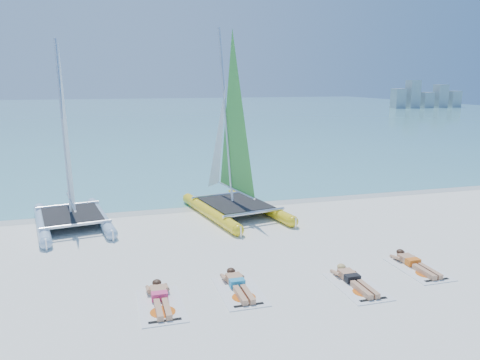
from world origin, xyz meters
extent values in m
plane|color=white|center=(0.00, 0.00, 0.00)|extent=(140.00, 140.00, 0.00)
cube|color=#77C6C7|center=(0.00, 63.00, 0.01)|extent=(140.00, 115.00, 0.01)
cube|color=silver|center=(0.00, 5.50, 0.00)|extent=(140.00, 1.40, 0.01)
cube|color=#9AA3A9|center=(48.00, 62.00, 1.75)|extent=(2.00, 2.00, 3.50)
cube|color=#9AA3A9|center=(51.00, 62.00, 2.50)|extent=(2.00, 2.00, 5.00)
cube|color=#9AA3A9|center=(54.00, 62.00, 1.40)|extent=(2.00, 2.00, 2.80)
cube|color=#9AA3A9|center=(57.00, 62.00, 2.10)|extent=(2.00, 2.00, 4.20)
cube|color=#9AA3A9|center=(60.00, 62.00, 1.50)|extent=(2.00, 2.00, 3.00)
cylinder|color=#ACC1E2|center=(-5.32, 4.08, 0.19)|extent=(1.08, 4.36, 0.38)
cone|color=#ACC1E2|center=(-5.70, 6.45, 0.19)|extent=(0.45, 0.61, 0.37)
cylinder|color=#ACC1E2|center=(-3.40, 4.40, 0.19)|extent=(1.08, 4.36, 0.38)
cone|color=#ACC1E2|center=(-3.79, 6.76, 0.19)|extent=(0.45, 0.61, 0.37)
cube|color=black|center=(-4.36, 4.24, 0.41)|extent=(2.23, 2.66, 0.03)
cylinder|color=silver|center=(-4.48, 5.01, 3.40)|extent=(0.27, 1.14, 5.99)
cylinder|color=yellow|center=(0.47, 3.83, 0.21)|extent=(1.28, 4.69, 0.42)
cone|color=yellow|center=(-0.01, 6.38, 0.21)|extent=(0.50, 0.66, 0.39)
cylinder|color=yellow|center=(2.53, 4.22, 0.21)|extent=(1.28, 4.69, 0.42)
cone|color=yellow|center=(2.05, 6.76, 0.21)|extent=(0.50, 0.66, 0.39)
cube|color=black|center=(1.50, 4.02, 0.45)|extent=(2.46, 2.91, 0.03)
cylinder|color=silver|center=(1.34, 4.85, 3.68)|extent=(0.33, 1.23, 6.47)
cube|color=white|center=(-2.07, -2.60, 0.01)|extent=(1.00, 1.85, 0.02)
cube|color=tan|center=(-2.07, -2.17, 0.12)|extent=(0.36, 0.55, 0.17)
cube|color=#E93671|center=(-2.07, -2.37, 0.12)|extent=(0.37, 0.22, 0.17)
cube|color=tan|center=(-2.07, -2.97, 0.09)|extent=(0.31, 0.85, 0.13)
sphere|color=tan|center=(-2.07, -1.80, 0.16)|extent=(0.21, 0.21, 0.21)
ellipsoid|color=#331E12|center=(-2.07, -1.79, 0.20)|extent=(0.22, 0.24, 0.15)
cube|color=white|center=(-0.17, -2.41, 0.01)|extent=(1.00, 1.85, 0.02)
cube|color=tan|center=(-0.17, -1.98, 0.12)|extent=(0.36, 0.55, 0.17)
cube|color=#238EBD|center=(-0.17, -2.18, 0.12)|extent=(0.37, 0.22, 0.17)
cube|color=tan|center=(-0.17, -2.78, 0.09)|extent=(0.31, 0.85, 0.13)
sphere|color=tan|center=(-0.17, -1.61, 0.16)|extent=(0.21, 0.21, 0.21)
ellipsoid|color=#331E12|center=(-0.17, -1.60, 0.20)|extent=(0.22, 0.24, 0.15)
cube|color=white|center=(2.68, -2.94, 0.01)|extent=(1.00, 1.85, 0.02)
cube|color=tan|center=(2.68, -2.51, 0.12)|extent=(0.36, 0.55, 0.17)
cube|color=black|center=(2.68, -2.71, 0.12)|extent=(0.37, 0.22, 0.17)
cube|color=tan|center=(2.68, -3.31, 0.09)|extent=(0.31, 0.85, 0.13)
sphere|color=tan|center=(2.68, -2.14, 0.16)|extent=(0.21, 0.21, 0.21)
ellipsoid|color=tan|center=(2.68, -2.13, 0.20)|extent=(0.22, 0.24, 0.15)
cube|color=white|center=(4.81, -2.43, 0.01)|extent=(1.00, 1.85, 0.02)
cube|color=tan|center=(4.81, -2.00, 0.12)|extent=(0.36, 0.55, 0.17)
cube|color=orange|center=(4.81, -2.20, 0.12)|extent=(0.37, 0.22, 0.17)
cube|color=tan|center=(4.81, -2.80, 0.09)|extent=(0.31, 0.85, 0.13)
sphere|color=tan|center=(4.81, -1.63, 0.16)|extent=(0.21, 0.21, 0.21)
ellipsoid|color=#331E12|center=(4.81, -1.62, 0.20)|extent=(0.22, 0.24, 0.15)
camera|label=1|loc=(-3.03, -12.42, 4.97)|focal=35.00mm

